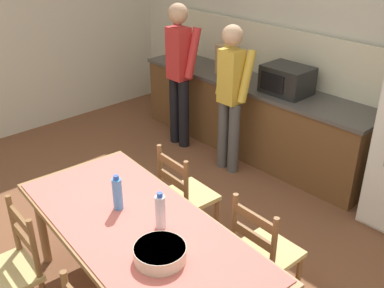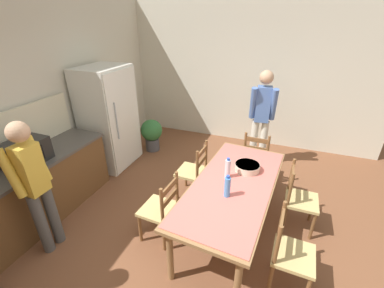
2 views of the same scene
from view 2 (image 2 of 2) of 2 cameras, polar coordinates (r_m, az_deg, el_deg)
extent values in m
plane|color=brown|center=(3.45, 1.59, -21.33)|extent=(8.32, 8.32, 0.00)
cube|color=beige|center=(4.19, -35.18, 6.40)|extent=(6.52, 0.12, 2.90)
cube|color=beige|center=(5.60, 13.32, 14.63)|extent=(0.12, 5.20, 2.90)
cube|color=brown|center=(3.91, -36.66, -12.64)|extent=(3.12, 0.62, 0.84)
cube|color=silver|center=(4.86, -18.06, 5.48)|extent=(0.87, 0.68, 1.81)
cube|color=silver|center=(4.65, -14.62, 5.02)|extent=(0.84, 0.02, 1.74)
cylinder|color=#A5AAB2|center=(4.41, -16.39, 4.86)|extent=(0.02, 0.02, 0.63)
cube|color=black|center=(3.81, -33.15, -1.57)|extent=(0.50, 0.38, 0.30)
cube|color=black|center=(3.64, -31.87, -2.47)|extent=(0.30, 0.01, 0.19)
cylinder|color=olive|center=(2.73, 10.10, -28.08)|extent=(0.07, 0.07, 0.71)
cylinder|color=olive|center=(4.10, 17.54, -7.30)|extent=(0.07, 0.07, 0.71)
cylinder|color=olive|center=(2.89, -4.90, -23.32)|extent=(0.07, 0.07, 0.71)
cylinder|color=olive|center=(4.21, 7.90, -5.20)|extent=(0.07, 0.07, 0.71)
cube|color=olive|center=(3.17, 9.17, -9.07)|extent=(2.14, 1.08, 0.04)
cube|color=#D1665B|center=(3.16, 9.20, -8.71)|extent=(2.05, 1.04, 0.01)
cylinder|color=#4C8ED6|center=(2.88, 7.84, -9.45)|extent=(0.07, 0.07, 0.24)
cylinder|color=#2D51B2|center=(2.81, 8.02, -7.23)|extent=(0.04, 0.04, 0.03)
cylinder|color=silver|center=(3.20, 7.94, -5.44)|extent=(0.07, 0.07, 0.24)
cylinder|color=#2D51B2|center=(3.13, 8.10, -3.35)|extent=(0.04, 0.04, 0.03)
cylinder|color=beige|center=(3.42, 12.17, -5.05)|extent=(0.32, 0.32, 0.09)
cylinder|color=beige|center=(3.40, 12.23, -4.54)|extent=(0.31, 0.31, 0.02)
cylinder|color=brown|center=(3.26, 24.36, -22.80)|extent=(0.04, 0.04, 0.41)
cylinder|color=brown|center=(3.00, 17.03, -26.76)|extent=(0.04, 0.04, 0.41)
cylinder|color=brown|center=(3.24, 17.98, -21.81)|extent=(0.04, 0.04, 0.41)
cube|color=tan|center=(2.96, 21.66, -21.98)|extent=(0.44, 0.42, 0.04)
cylinder|color=brown|center=(2.64, 18.48, -20.54)|extent=(0.04, 0.04, 0.46)
cylinder|color=brown|center=(2.91, 19.33, -15.54)|extent=(0.04, 0.04, 0.46)
cube|color=brown|center=(2.69, 19.35, -15.95)|extent=(0.36, 0.04, 0.07)
cube|color=brown|center=(2.79, 18.86, -18.26)|extent=(0.36, 0.04, 0.07)
cylinder|color=brown|center=(3.61, -8.12, -14.36)|extent=(0.04, 0.04, 0.41)
cylinder|color=brown|center=(3.40, -11.46, -17.88)|extent=(0.04, 0.04, 0.41)
cylinder|color=brown|center=(3.48, -3.16, -16.01)|extent=(0.04, 0.04, 0.41)
cylinder|color=brown|center=(3.26, -6.24, -19.87)|extent=(0.04, 0.04, 0.41)
cube|color=tan|center=(3.28, -7.47, -14.14)|extent=(0.44, 0.43, 0.04)
cylinder|color=brown|center=(3.18, -3.38, -9.71)|extent=(0.04, 0.04, 0.46)
cylinder|color=brown|center=(2.93, -6.71, -13.48)|extent=(0.04, 0.04, 0.46)
cube|color=brown|center=(2.97, -5.07, -9.58)|extent=(0.36, 0.05, 0.07)
cube|color=brown|center=(3.07, -4.95, -11.86)|extent=(0.36, 0.05, 0.07)
cylinder|color=brown|center=(3.68, 25.22, -16.27)|extent=(0.04, 0.04, 0.41)
cylinder|color=brown|center=(3.96, 25.08, -12.84)|extent=(0.04, 0.04, 0.41)
cylinder|color=brown|center=(3.65, 19.77, -15.51)|extent=(0.04, 0.04, 0.41)
cylinder|color=brown|center=(3.93, 20.10, -12.11)|extent=(0.04, 0.04, 0.41)
cube|color=tan|center=(3.66, 23.17, -11.45)|extent=(0.42, 0.40, 0.04)
cylinder|color=brown|center=(3.36, 21.03, -9.45)|extent=(0.04, 0.04, 0.46)
cylinder|color=brown|center=(3.66, 21.25, -6.27)|extent=(0.04, 0.04, 0.46)
cube|color=brown|center=(3.44, 21.50, -6.02)|extent=(0.36, 0.03, 0.07)
cube|color=brown|center=(3.52, 21.08, -8.10)|extent=(0.36, 0.03, 0.07)
cylinder|color=brown|center=(4.25, -1.36, -6.99)|extent=(0.04, 0.04, 0.41)
cylinder|color=brown|center=(3.98, -3.51, -9.64)|extent=(0.04, 0.04, 0.41)
cylinder|color=brown|center=(4.14, 2.98, -8.00)|extent=(0.04, 0.04, 0.41)
cylinder|color=brown|center=(3.87, 1.11, -10.82)|extent=(0.04, 0.04, 0.41)
cube|color=tan|center=(3.93, -0.20, -6.15)|extent=(0.43, 0.41, 0.04)
cylinder|color=brown|center=(3.89, 3.14, -2.25)|extent=(0.04, 0.04, 0.46)
cylinder|color=brown|center=(3.60, 1.17, -4.82)|extent=(0.04, 0.04, 0.46)
cube|color=brown|center=(3.68, 2.23, -1.75)|extent=(0.36, 0.04, 0.07)
cube|color=brown|center=(3.75, 2.19, -3.79)|extent=(0.36, 0.04, 0.07)
cylinder|color=brown|center=(4.71, 16.29, -4.48)|extent=(0.04, 0.04, 0.41)
cylinder|color=brown|center=(4.74, 12.01, -3.69)|extent=(0.04, 0.04, 0.41)
cylinder|color=brown|center=(4.42, 15.68, -6.62)|extent=(0.04, 0.04, 0.41)
cylinder|color=brown|center=(4.46, 11.11, -5.76)|extent=(0.04, 0.04, 0.41)
cube|color=tan|center=(4.47, 14.08, -2.66)|extent=(0.41, 0.43, 0.04)
cylinder|color=brown|center=(4.19, 16.47, -1.18)|extent=(0.04, 0.04, 0.46)
cylinder|color=brown|center=(4.22, 11.67, -0.32)|extent=(0.04, 0.04, 0.46)
cube|color=brown|center=(4.14, 14.25, 0.83)|extent=(0.04, 0.36, 0.07)
cube|color=brown|center=(4.21, 14.02, -1.02)|extent=(0.04, 0.36, 0.07)
cylinder|color=#4C4C4C|center=(3.55, -30.46, -15.09)|extent=(0.12, 0.12, 0.82)
cylinder|color=#4C4C4C|center=(3.62, -28.54, -13.68)|extent=(0.12, 0.12, 0.82)
cube|color=gold|center=(3.21, -32.27, -4.77)|extent=(0.23, 0.19, 0.58)
sphere|color=tan|center=(3.04, -34.23, 2.24)|extent=(0.22, 0.22, 0.22)
cylinder|color=gold|center=(3.18, -35.29, -5.45)|extent=(0.09, 0.22, 0.55)
cylinder|color=gold|center=(3.33, -31.01, -2.86)|extent=(0.09, 0.22, 0.55)
cylinder|color=silver|center=(4.94, 15.48, 0.19)|extent=(0.13, 0.13, 0.87)
cylinder|color=silver|center=(4.93, 13.49, 0.41)|extent=(0.13, 0.13, 0.87)
cube|color=#5175BC|center=(4.66, 15.53, 8.52)|extent=(0.23, 0.27, 0.62)
sphere|color=tan|center=(4.54, 16.26, 14.03)|extent=(0.23, 0.23, 0.23)
cylinder|color=#5175BC|center=(4.59, 17.72, 8.32)|extent=(0.25, 0.13, 0.59)
cylinder|color=#5175BC|center=(4.58, 13.41, 8.81)|extent=(0.25, 0.13, 0.59)
cylinder|color=#4C4C51|center=(5.47, -8.76, 0.01)|extent=(0.28, 0.28, 0.26)
sphere|color=#337038|center=(5.33, -9.00, 3.05)|extent=(0.44, 0.44, 0.44)
camera|label=1|loc=(4.68, 35.73, 22.83)|focal=42.00mm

